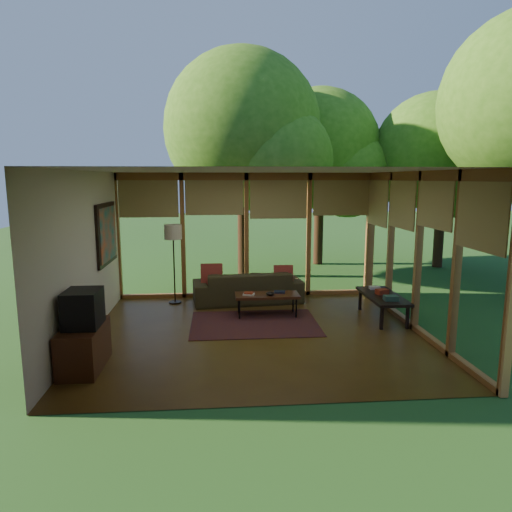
{
  "coord_description": "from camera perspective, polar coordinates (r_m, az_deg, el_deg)",
  "views": [
    {
      "loc": [
        -0.62,
        -7.34,
        2.58
      ],
      "look_at": [
        0.05,
        0.7,
        1.2
      ],
      "focal_mm": 32.0,
      "sensor_mm": 36.0,
      "label": 1
    }
  ],
  "objects": [
    {
      "name": "ceiling",
      "position": [
        7.37,
        0.04,
        10.63
      ],
      "size": [
        5.5,
        5.5,
        0.0
      ],
      "primitive_type": "plane",
      "rotation": [
        3.14,
        0.0,
        0.0
      ],
      "color": "white",
      "rests_on": "ground"
    },
    {
      "name": "tree_far",
      "position": [
        14.18,
        21.33,
        11.82
      ],
      "size": [
        3.39,
        3.39,
        4.97
      ],
      "color": "#362013",
      "rests_on": "ground"
    },
    {
      "name": "ct_book_upper",
      "position": [
        8.54,
        -0.92,
        -4.63
      ],
      "size": [
        0.19,
        0.16,
        0.03
      ],
      "primitive_type": "cube",
      "rotation": [
        0.0,
        0.0,
        -0.32
      ],
      "color": "maroon",
      "rests_on": "coffee_table"
    },
    {
      "name": "floor_lamp",
      "position": [
        9.49,
        -10.32,
        2.42
      ],
      "size": [
        0.36,
        0.36,
        1.65
      ],
      "color": "black",
      "rests_on": "floor"
    },
    {
      "name": "console_book_b",
      "position": [
        8.8,
        15.47,
        -4.32
      ],
      "size": [
        0.24,
        0.2,
        0.09
      ],
      "primitive_type": "cube",
      "rotation": [
        0.0,
        0.0,
        0.25
      ],
      "color": "maroon",
      "rests_on": "side_console"
    },
    {
      "name": "wall_painting",
      "position": [
        9.05,
        -18.16,
        2.67
      ],
      "size": [
        0.06,
        1.35,
        1.15
      ],
      "color": "black",
      "rests_on": "wall_left"
    },
    {
      "name": "coffee_table",
      "position": [
        8.63,
        1.38,
        -5.0
      ],
      "size": [
        1.2,
        0.5,
        0.43
      ],
      "color": "#4A2514",
      "rests_on": "floor"
    },
    {
      "name": "console_book_a",
      "position": [
        8.4,
        16.52,
        -5.07
      ],
      "size": [
        0.24,
        0.18,
        0.09
      ],
      "primitive_type": "cube",
      "rotation": [
        0.0,
        0.0,
        -0.03
      ],
      "color": "#2E5143",
      "rests_on": "side_console"
    },
    {
      "name": "rug",
      "position": [
        8.28,
        -0.2,
        -8.43
      ],
      "size": [
        2.26,
        1.6,
        0.01
      ],
      "primitive_type": "cube",
      "color": "maroon",
      "rests_on": "floor"
    },
    {
      "name": "ct_book_side",
      "position": [
        8.73,
        2.97,
        -4.51
      ],
      "size": [
        0.23,
        0.19,
        0.03
      ],
      "primitive_type": "cube",
      "rotation": [
        0.0,
        0.0,
        -0.17
      ],
      "color": "black",
      "rests_on": "coffee_table"
    },
    {
      "name": "wall_left",
      "position": [
        7.74,
        -20.69,
        -0.08
      ],
      "size": [
        0.04,
        5.0,
        2.7
      ],
      "primitive_type": "cube",
      "color": "silver",
      "rests_on": "ground"
    },
    {
      "name": "ct_bowl",
      "position": [
        8.53,
        1.79,
        -4.71
      ],
      "size": [
        0.16,
        0.16,
        0.07
      ],
      "primitive_type": "ellipsoid",
      "color": "black",
      "rests_on": "coffee_table"
    },
    {
      "name": "pillow_left",
      "position": [
        9.5,
        -5.55,
        -2.36
      ],
      "size": [
        0.45,
        0.24,
        0.47
      ],
      "primitive_type": "cube",
      "rotation": [
        -0.21,
        0.0,
        0.0
      ],
      "color": "maroon",
      "rests_on": "sofa"
    },
    {
      "name": "floor",
      "position": [
        7.81,
        0.03,
        -9.61
      ],
      "size": [
        5.5,
        5.5,
        0.0
      ],
      "primitive_type": "plane",
      "color": "brown",
      "rests_on": "ground"
    },
    {
      "name": "wall_front",
      "position": [
        5.03,
        2.45,
        -4.44
      ],
      "size": [
        5.5,
        0.04,
        2.7
      ],
      "primitive_type": "cube",
      "color": "silver",
      "rests_on": "ground"
    },
    {
      "name": "window_wall_right",
      "position": [
        8.17,
        19.63,
        0.47
      ],
      "size": [
        0.12,
        5.0,
        2.7
      ],
      "primitive_type": "cube",
      "color": "#A06531",
      "rests_on": "ground"
    },
    {
      "name": "pillow_right",
      "position": [
        9.6,
        3.44,
        -2.37
      ],
      "size": [
        0.39,
        0.21,
        0.41
      ],
      "primitive_type": "cube",
      "rotation": [
        -0.21,
        0.0,
        0.0
      ],
      "color": "maroon",
      "rests_on": "sofa"
    },
    {
      "name": "tree_ne",
      "position": [
        13.99,
        7.98,
        13.04
      ],
      "size": [
        3.55,
        3.55,
        5.21
      ],
      "color": "#362013",
      "rests_on": "ground"
    },
    {
      "name": "media_cabinet",
      "position": [
        6.77,
        -20.7,
        -10.62
      ],
      "size": [
        0.5,
        1.0,
        0.6
      ],
      "primitive_type": "cube",
      "color": "#4A2514",
      "rests_on": "floor"
    },
    {
      "name": "tree_nw",
      "position": [
        12.13,
        -1.72,
        15.54
      ],
      "size": [
        4.01,
        4.01,
        5.83
      ],
      "color": "#362013",
      "rests_on": "ground"
    },
    {
      "name": "side_console",
      "position": [
        8.78,
        15.55,
        -4.98
      ],
      "size": [
        0.6,
        1.4,
        0.46
      ],
      "color": "black",
      "rests_on": "floor"
    },
    {
      "name": "ct_book_lower",
      "position": [
        8.54,
        -0.92,
        -4.81
      ],
      "size": [
        0.24,
        0.2,
        0.03
      ],
      "primitive_type": "cube",
      "rotation": [
        0.0,
        0.0,
        -0.25
      ],
      "color": "beige",
      "rests_on": "coffee_table"
    },
    {
      "name": "exterior_lawn",
      "position": [
        17.79,
        24.25,
        0.44
      ],
      "size": [
        40.0,
        40.0,
        0.0
      ],
      "primitive_type": "plane",
      "color": "#265520",
      "rests_on": "ground"
    },
    {
      "name": "console_book_c",
      "position": [
        9.17,
        14.6,
        -3.86
      ],
      "size": [
        0.2,
        0.14,
        0.05
      ],
      "primitive_type": "cube",
      "rotation": [
        0.0,
        0.0,
        -0.01
      ],
      "color": "beige",
      "rests_on": "side_console"
    },
    {
      "name": "window_wall_back",
      "position": [
        9.94,
        -1.18,
        2.57
      ],
      "size": [
        5.5,
        0.12,
        2.7
      ],
      "primitive_type": "cube",
      "color": "#A06531",
      "rests_on": "ground"
    },
    {
      "name": "television",
      "position": [
        6.6,
        -20.82,
        -6.14
      ],
      "size": [
        0.45,
        0.55,
        0.5
      ],
      "primitive_type": "cube",
      "color": "black",
      "rests_on": "media_cabinet"
    },
    {
      "name": "sofa",
      "position": [
        9.63,
        -1.05,
        -3.83
      ],
      "size": [
        2.34,
        1.12,
        0.66
      ],
      "primitive_type": "imported",
      "rotation": [
        0.0,
        0.0,
        3.25
      ],
      "color": "#3B351D",
      "rests_on": "floor"
    }
  ]
}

